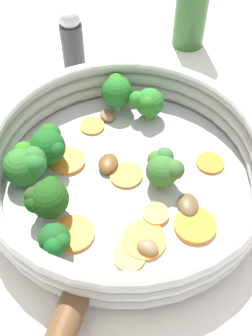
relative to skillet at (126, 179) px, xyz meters
name	(u,v)px	position (x,y,z in m)	size (l,w,h in m)	color
ground_plane	(126,182)	(0.00, 0.00, -0.01)	(4.00, 4.00, 0.00)	silver
skillet	(126,179)	(0.00, 0.00, 0.00)	(0.31, 0.31, 0.01)	#B2B5B7
skillet_rim_wall	(126,161)	(0.00, 0.00, 0.03)	(0.33, 0.33, 0.06)	#B1B4B2
skillet_rivet_left	(49,275)	(-0.04, -0.15, 0.01)	(0.01, 0.01, 0.01)	#B7B2B4
skillet_rivet_right	(120,295)	(0.04, -0.15, 0.01)	(0.01, 0.01, 0.01)	#B5B7B8
carrot_slice_0	(128,175)	(0.00, 0.00, 0.01)	(0.04, 0.04, 0.00)	orange
carrot_slice_1	(129,256)	(0.03, -0.10, 0.01)	(0.04, 0.04, 0.00)	orange
carrot_slice_2	(195,225)	(0.09, -0.05, 0.01)	(0.05, 0.05, 0.01)	orange
carrot_slice_3	(144,240)	(0.04, -0.08, 0.01)	(0.05, 0.05, 0.00)	orange
carrot_slice_4	(210,163)	(0.09, 0.05, 0.01)	(0.03, 0.03, 0.00)	orange
carrot_slice_5	(92,126)	(-0.07, 0.07, 0.01)	(0.03, 0.03, 0.00)	orange
carrot_slice_6	(74,233)	(-0.03, -0.09, 0.01)	(0.05, 0.05, 0.00)	orange
carrot_slice_7	(68,160)	(-0.08, 0.00, 0.01)	(0.04, 0.04, 0.01)	orange
carrot_slice_8	(156,214)	(0.05, -0.04, 0.01)	(0.03, 0.03, 0.01)	#EC9340
broccoli_floret_0	(49,145)	(-0.09, -0.01, 0.04)	(0.05, 0.05, 0.05)	olive
broccoli_floret_1	(26,164)	(-0.11, -0.04, 0.03)	(0.05, 0.05, 0.05)	#7CA55D
broccoli_floret_2	(117,90)	(-0.05, 0.11, 0.04)	(0.04, 0.05, 0.05)	#87AE67
broccoli_floret_3	(47,198)	(-0.07, -0.08, 0.03)	(0.05, 0.05, 0.05)	#79A75E
broccoli_floret_4	(146,102)	(0.00, 0.11, 0.03)	(0.04, 0.04, 0.05)	#6B9348
broccoli_floret_5	(55,241)	(-0.04, -0.12, 0.03)	(0.04, 0.04, 0.04)	#75A254
broccoli_floret_6	(164,168)	(0.04, 0.00, 0.03)	(0.05, 0.04, 0.04)	olive
mushroom_piece_0	(108,164)	(-0.03, 0.01, 0.01)	(0.03, 0.02, 0.01)	brown
mushroom_piece_1	(107,116)	(-0.05, 0.09, 0.01)	(0.02, 0.02, 0.01)	#896848
mushroom_piece_2	(188,205)	(0.08, -0.02, 0.01)	(0.03, 0.02, 0.01)	brown
mushroom_piece_3	(148,247)	(0.05, -0.09, 0.01)	(0.02, 0.02, 0.01)	#846648
salt_shaker	(72,43)	(-0.14, 0.19, 0.05)	(0.03, 0.03, 0.11)	#333338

